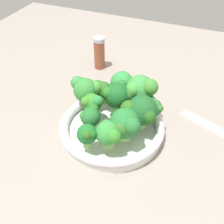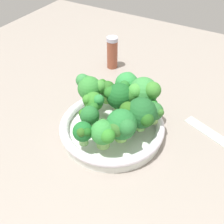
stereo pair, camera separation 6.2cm
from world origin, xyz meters
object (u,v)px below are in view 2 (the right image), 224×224
Objects in this scene: bowl at (112,128)px; broccoli_floret_7 at (104,133)px; broccoli_floret_11 at (90,115)px; broccoli_floret_2 at (120,96)px; broccoli_floret_10 at (144,92)px; broccoli_floret_1 at (90,87)px; broccoli_floret_0 at (127,84)px; broccoli_floret_8 at (140,113)px; pepper_shaker at (112,52)px; broccoli_floret_9 at (107,90)px; broccoli_floret_5 at (154,111)px; broccoli_floret_6 at (94,102)px; broccoli_floret_3 at (121,126)px; broccoli_floret_4 at (83,132)px.

broccoli_floret_7 is at bearing 106.87° from bowl.
broccoli_floret_2 is at bearing -113.99° from broccoli_floret_11.
broccoli_floret_1 is at bearing 16.04° from broccoli_floret_10.
broccoli_floret_0 is 0.91× the size of broccoli_floret_8.
broccoli_floret_0 is 0.73× the size of pepper_shaker.
broccoli_floret_8 is at bearing 155.97° from broccoli_floret_9.
broccoli_floret_11 is at bearing 55.59° from broccoli_floret_10.
broccoli_floret_2 is 0.97× the size of broccoli_floret_8.
broccoli_floret_5 is 0.88× the size of broccoli_floret_9.
broccoli_floret_6 is 10.11cm from broccoli_floret_7.
broccoli_floret_11 is 0.55× the size of pepper_shaker.
broccoli_floret_3 reaches higher than bowl.
broccoli_floret_8 reaches higher than broccoli_floret_5.
broccoli_floret_3 is (-4.48, 3.94, 5.98)cm from bowl.
broccoli_floret_8 reaches higher than broccoli_floret_4.
broccoli_floret_7 is at bearing 118.40° from broccoli_floret_9.
pepper_shaker is at bearing -68.87° from broccoli_floret_11.
bowl is 3.16× the size of broccoli_floret_1.
broccoli_floret_10 reaches higher than broccoli_floret_3.
broccoli_floret_1 is 0.98× the size of broccoli_floret_2.
broccoli_floret_4 is 0.64× the size of broccoli_floret_10.
broccoli_floret_6 and pepper_shaker have the same top height.
broccoli_floret_8 is (-1.63, -4.98, 0.28)cm from broccoli_floret_3.
broccoli_floret_6 is (4.86, -0.17, 5.63)cm from bowl.
broccoli_floret_3 is at bearing 71.84° from broccoli_floret_8.
broccoli_floret_5 is at bearing 145.34° from broccoli_floret_10.
broccoli_floret_10 is (-5.80, -16.20, 1.99)cm from broccoli_floret_4.
broccoli_floret_11 is at bearing -2.80° from broccoli_floret_3.
broccoli_floret_10 reaches higher than broccoli_floret_0.
broccoli_floret_1 reaches higher than pepper_shaker.
broccoli_floret_10 is (-5.51, 1.98, 0.95)cm from broccoli_floret_0.
broccoli_floret_9 is at bearing -149.64° from broccoli_floret_1.
bowl is at bearing 154.77° from broccoli_floret_1.
pepper_shaker is (13.25, -34.83, -1.95)cm from broccoli_floret_4.
broccoli_floret_6 is at bearing 132.89° from broccoli_floret_1.
broccoli_floret_9 is at bearing -46.52° from broccoli_floret_3.
broccoli_floret_10 is at bearing -97.53° from broccoli_floret_7.
broccoli_floret_1 is at bearing 0.57° from broccoli_floret_2.
broccoli_floret_1 is 8.24cm from broccoli_floret_2.
broccoli_floret_7 is at bearing 53.73° from broccoli_floret_3.
bowl is 3.87× the size of broccoli_floret_6.
broccoli_floret_2 is at bearing -140.91° from broccoli_floret_6.
broccoli_floret_3 is (-4.60, 7.96, -0.56)cm from broccoli_floret_2.
broccoli_floret_4 is 0.88× the size of broccoli_floret_6.
broccoli_floret_9 is (12.81, -1.08, 0.46)cm from broccoli_floret_5.
broccoli_floret_3 is at bearing 91.96° from broccoli_floret_10.
broccoli_floret_2 is 0.90× the size of broccoli_floret_10.
broccoli_floret_3 is at bearing 156.23° from broccoli_floret_6.
broccoli_floret_3 is 3.96cm from broccoli_floret_7.
bowl is 4.38× the size of broccoli_floret_11.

